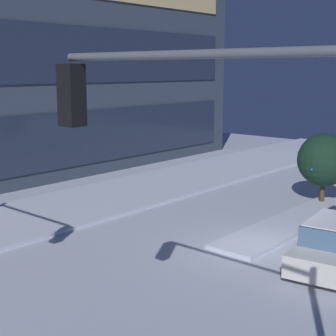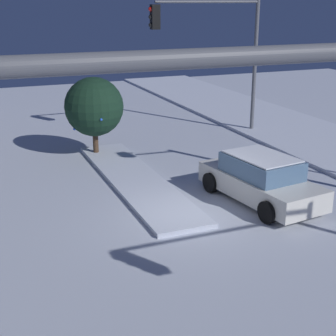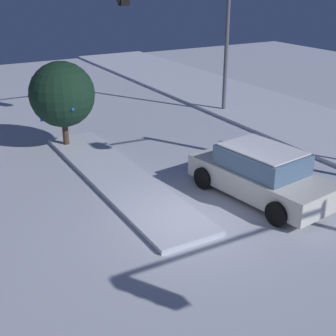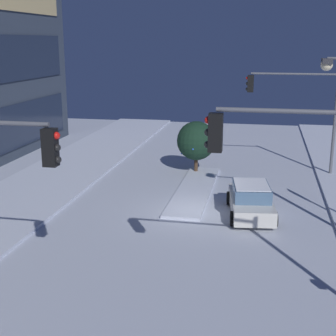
% 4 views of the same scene
% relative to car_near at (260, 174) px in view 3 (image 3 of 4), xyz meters
% --- Properties ---
extents(ground, '(52.00, 52.00, 0.00)m').
position_rel_car_near_xyz_m(ground, '(-0.39, 2.60, -0.71)').
color(ground, silver).
extents(median_strip, '(9.00, 1.80, 0.14)m').
position_rel_car_near_xyz_m(median_strip, '(3.18, 3.07, -0.64)').
color(median_strip, silver).
rests_on(median_strip, ground).
extents(car_near, '(4.57, 2.47, 1.49)m').
position_rel_car_near_xyz_m(car_near, '(0.00, 0.00, 0.00)').
color(car_near, silver).
rests_on(car_near, ground).
extents(traffic_light_corner_near_right, '(0.32, 5.32, 6.17)m').
position_rel_car_near_xyz_m(traffic_light_corner_near_right, '(7.86, -2.33, 3.65)').
color(traffic_light_corner_near_right, '#565960').
rests_on(traffic_light_corner_near_right, ground).
extents(decorated_tree_median, '(2.38, 2.35, 3.19)m').
position_rel_car_near_xyz_m(decorated_tree_median, '(6.78, 3.52, 1.30)').
color(decorated_tree_median, '#473323').
rests_on(decorated_tree_median, ground).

